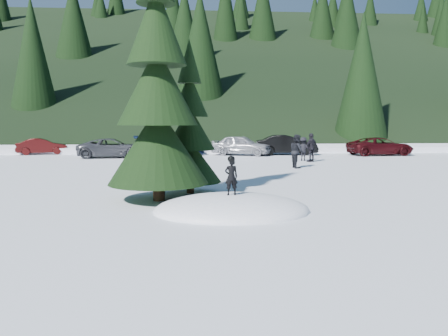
{
  "coord_description": "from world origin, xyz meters",
  "views": [
    {
      "loc": [
        -1.08,
        -12.18,
        2.55
      ],
      "look_at": [
        -0.14,
        1.22,
        1.1
      ],
      "focal_mm": 35.0,
      "sensor_mm": 36.0,
      "label": 1
    }
  ],
  "objects": [
    {
      "name": "child_skier",
      "position": [
        -0.03,
        -0.11,
        1.0
      ],
      "size": [
        0.41,
        0.29,
        1.03
      ],
      "primitive_type": "imported",
      "rotation": [
        0.0,
        0.0,
        3.27
      ],
      "color": "black",
      "rests_on": "snow_mound"
    },
    {
      "name": "adult_0",
      "position": [
        4.54,
        11.14,
        0.92
      ],
      "size": [
        0.77,
        0.95,
        1.83
      ],
      "primitive_type": "imported",
      "rotation": [
        0.0,
        0.0,
        1.66
      ],
      "color": "black",
      "rests_on": "ground"
    },
    {
      "name": "ground",
      "position": [
        0.0,
        0.0,
        0.0
      ],
      "size": [
        200.0,
        200.0,
        0.0
      ],
      "primitive_type": "plane",
      "color": "white",
      "rests_on": "ground"
    },
    {
      "name": "adult_1",
      "position": [
        6.27,
        14.58,
        0.9
      ],
      "size": [
        1.12,
        0.96,
        1.8
      ],
      "primitive_type": "imported",
      "rotation": [
        0.0,
        0.0,
        3.74
      ],
      "color": "black",
      "rests_on": "ground"
    },
    {
      "name": "car_4",
      "position": [
        2.48,
        20.15,
        0.75
      ],
      "size": [
        4.77,
        3.29,
        1.51
      ],
      "primitive_type": "imported",
      "rotation": [
        0.0,
        0.0,
        1.19
      ],
      "color": "#93949B",
      "rests_on": "ground"
    },
    {
      "name": "spruce_tall",
      "position": [
        -2.2,
        1.8,
        3.32
      ],
      "size": [
        3.2,
        3.2,
        8.6
      ],
      "color": "#2F200F",
      "rests_on": "ground"
    },
    {
      "name": "car_1",
      "position": [
        -12.66,
        22.12,
        0.61
      ],
      "size": [
        3.93,
        2.35,
        1.22
      ],
      "primitive_type": "imported",
      "rotation": [
        0.0,
        0.0,
        1.88
      ],
      "color": "#390A0A",
      "rests_on": "ground"
    },
    {
      "name": "forest_hillside",
      "position": [
        0.0,
        54.0,
        12.5
      ],
      "size": [
        200.0,
        60.0,
        25.0
      ],
      "primitive_type": null,
      "color": "black",
      "rests_on": "ground"
    },
    {
      "name": "car_2",
      "position": [
        -6.71,
        18.75,
        0.67
      ],
      "size": [
        5.0,
        2.65,
        1.34
      ],
      "primitive_type": "imported",
      "rotation": [
        0.0,
        0.0,
        1.66
      ],
      "color": "#414248",
      "rests_on": "ground"
    },
    {
      "name": "adult_2",
      "position": [
        5.97,
        15.41,
        0.76
      ],
      "size": [
        1.08,
        0.76,
        1.52
      ],
      "primitive_type": "imported",
      "rotation": [
        0.0,
        0.0,
        2.92
      ],
      "color": "black",
      "rests_on": "ground"
    },
    {
      "name": "spruce_short",
      "position": [
        -1.2,
        3.2,
        2.1
      ],
      "size": [
        2.2,
        2.2,
        5.37
      ],
      "color": "#2F200F",
      "rests_on": "ground"
    },
    {
      "name": "car_3",
      "position": [
        -2.86,
        20.61,
        0.76
      ],
      "size": [
        5.52,
        2.97,
        1.52
      ],
      "primitive_type": "imported",
      "rotation": [
        0.0,
        0.0,
        1.74
      ],
      "color": "#0D1932",
      "rests_on": "ground"
    },
    {
      "name": "car_5",
      "position": [
        5.95,
        20.36,
        0.75
      ],
      "size": [
        4.61,
        1.8,
        1.5
      ],
      "primitive_type": "imported",
      "rotation": [
        0.0,
        0.0,
        1.52
      ],
      "color": "black",
      "rests_on": "ground"
    },
    {
      "name": "car_6",
      "position": [
        12.82,
        19.43,
        0.67
      ],
      "size": [
        4.97,
        2.61,
        1.33
      ],
      "primitive_type": "imported",
      "rotation": [
        0.0,
        0.0,
        1.66
      ],
      "color": "black",
      "rests_on": "ground"
    },
    {
      "name": "snow_mound",
      "position": [
        0.0,
        0.0,
        0.0
      ],
      "size": [
        4.48,
        3.52,
        0.96
      ],
      "primitive_type": "ellipsoid",
      "color": "white",
      "rests_on": "ground"
    }
  ]
}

